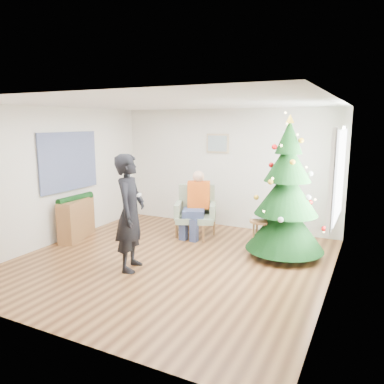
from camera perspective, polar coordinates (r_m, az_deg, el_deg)
The scene contains 19 objects.
floor at distance 6.43m, azimuth -3.24°, elevation -10.51°, with size 5.00×5.00×0.00m, color brown.
ceiling at distance 6.00m, azimuth -3.50°, elevation 13.33°, with size 5.00×5.00×0.00m, color white.
wall_back at distance 8.32m, azimuth 5.23°, elevation 3.58°, with size 5.00×5.00×0.00m, color silver.
wall_front at distance 4.15m, azimuth -20.82°, elevation -4.25°, with size 5.00×5.00×0.00m, color silver.
wall_left at distance 7.63m, azimuth -19.91°, elevation 2.34°, with size 5.00×5.00×0.00m, color silver.
wall_right at distance 5.32m, azimuth 20.72°, elevation -1.08°, with size 5.00×5.00×0.00m, color silver.
window_panel at distance 6.27m, azimuth 21.53°, elevation 2.41°, with size 0.04×1.30×1.40m, color white.
curtains at distance 6.28m, azimuth 21.26°, elevation 2.44°, with size 0.05×1.75×1.50m.
christmas_tree at distance 6.58m, azimuth 14.21°, elevation -0.34°, with size 1.35×1.35×2.44m.
stool at distance 6.82m, azimuth 10.40°, elevation -6.65°, with size 0.41×0.41×0.61m.
laptop at distance 6.73m, azimuth 10.49°, elevation -4.13°, with size 0.33×0.22×0.03m, color silver.
armchair at distance 7.70m, azimuth 0.58°, elevation -3.90°, with size 0.97×0.95×1.03m.
seated_person at distance 7.57m, azimuth 0.57°, elevation -1.72°, with size 0.56×0.72×1.35m.
standing_man at distance 5.93m, azimuth -9.40°, elevation -3.13°, with size 0.67×0.44×1.84m, color black.
game_controller at distance 5.73m, azimuth -8.07°, elevation -0.43°, with size 0.04×0.13×0.04m, color white.
console at distance 7.87m, azimuth -17.19°, elevation -3.95°, with size 0.30×1.00×0.80m, color brown.
garland at distance 7.78m, azimuth -17.36°, elevation -0.95°, with size 0.14×0.14×0.90m, color black.
tapestry at distance 7.78m, azimuth -18.23°, elevation 4.45°, with size 0.03×1.50×1.15m, color black.
framed_picture at distance 8.31m, azimuth 3.91°, elevation 7.40°, with size 0.52×0.05×0.42m.
Camera 1 is at (2.99, -5.20, 2.32)m, focal length 35.00 mm.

